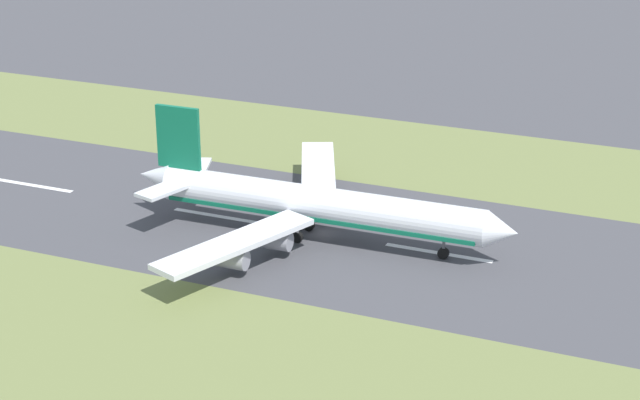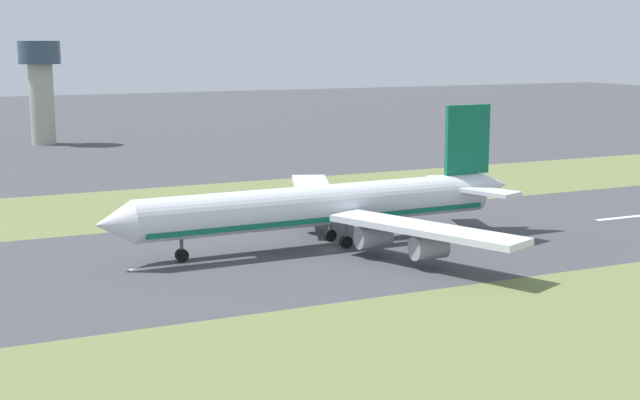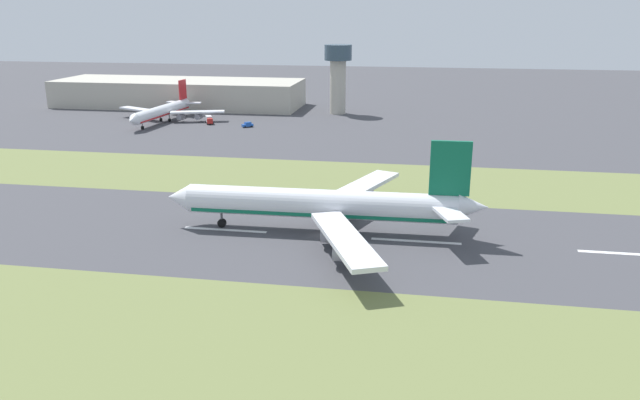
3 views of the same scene
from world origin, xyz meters
The scene contains 12 objects.
ground_plane centered at (0.00, 0.00, 0.00)m, with size 800.00×800.00×0.00m, color #424247.
grass_median_west centered at (-45.00, 0.00, 0.00)m, with size 40.00×600.00×0.01m, color olive.
grass_median_east centered at (45.00, 0.00, 0.00)m, with size 40.00×600.00×0.01m, color olive.
centreline_dash_near centered at (0.00, -59.57, 0.01)m, with size 1.20×18.00×0.01m, color silver.
centreline_dash_mid centered at (0.00, -19.57, 0.01)m, with size 1.20×18.00×0.01m, color silver.
centreline_dash_far centered at (0.00, 20.43, 0.01)m, with size 1.20×18.00×0.01m, color silver.
airplane_main_jet centered at (2.20, -1.48, 6.02)m, with size 64.12×67.10×20.20m.
terminal_building centered at (166.81, 97.52, 6.24)m, with size 36.00×117.21×12.47m, color #B2AD9E.
control_tower centered at (156.83, 18.90, 18.54)m, with size 12.00×12.00×30.08m.
airplane_parked_apron centered at (123.25, 86.87, 4.58)m, with size 51.15×48.64×15.37m.
service_truck centered at (122.24, 66.99, 1.67)m, with size 6.34×4.72×3.10m.
apron_car centered at (117.32, 49.32, 1.00)m, with size 4.24×4.51×2.03m.
Camera 3 is at (-119.14, -20.37, 44.66)m, focal length 35.00 mm.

